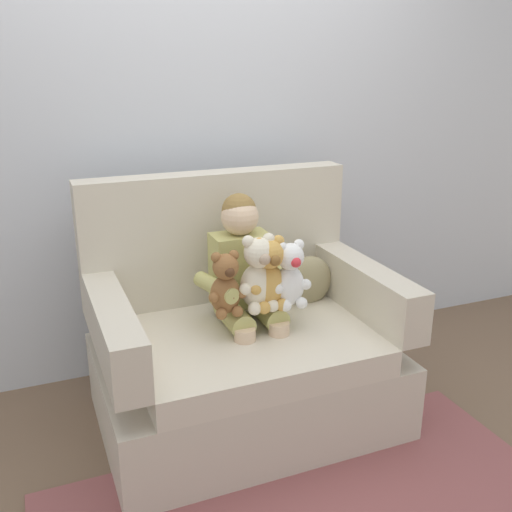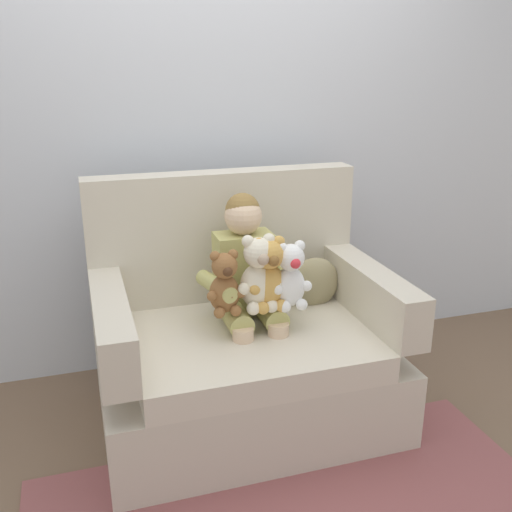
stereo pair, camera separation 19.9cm
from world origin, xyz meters
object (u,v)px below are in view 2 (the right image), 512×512
armchair (243,348)px  plush_white (290,277)px  seated_child (248,277)px  throw_pillow (314,283)px  plush_cream (259,275)px  plush_honey (269,276)px  plush_brown (225,284)px

armchair → plush_white: bearing=-37.2°
seated_child → throw_pillow: seated_child is taller
plush_cream → throw_pillow: plush_cream is taller
plush_honey → throw_pillow: (0.31, 0.24, -0.16)m
plush_honey → throw_pillow: plush_honey is taller
seated_child → plush_honey: 0.16m
throw_pillow → armchair: bearing=-163.0°
plush_brown → throw_pillow: size_ratio=1.09×
throw_pillow → plush_cream: bearing=-147.0°
armchair → seated_child: armchair is taller
throw_pillow → plush_white: bearing=-130.9°
armchair → plush_honey: (0.08, -0.12, 0.39)m
plush_white → plush_brown: (-0.29, 0.02, -0.01)m
plush_cream → plush_honey: (0.04, -0.01, -0.01)m
plush_cream → plush_white: bearing=-9.5°
plush_white → plush_brown: 0.29m
plush_white → plush_honey: size_ratio=0.92×
armchair → plush_honey: size_ratio=4.00×
plush_honey → plush_white: bearing=-0.9°
plush_white → plush_cream: plush_cream is taller
plush_brown → armchair: bearing=56.6°
plush_white → throw_pillow: bearing=37.4°
plush_brown → seated_child: bearing=55.0°
seated_child → plush_brown: 0.20m
plush_cream → plush_brown: plush_cream is taller
seated_child → plush_white: (0.15, -0.16, 0.04)m
throw_pillow → seated_child: bearing=-165.1°
seated_child → plush_brown: seated_child is taller
armchair → throw_pillow: size_ratio=5.05×
plush_white → plush_cream: bearing=158.9°
armchair → throw_pillow: bearing=17.0°
plush_cream → plush_brown: 0.15m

